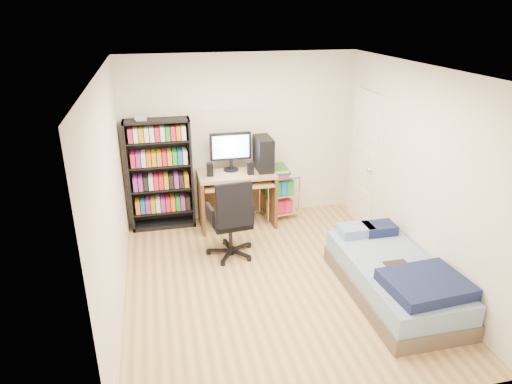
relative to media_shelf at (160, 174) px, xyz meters
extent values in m
cube|color=tan|center=(1.22, -1.84, -0.86)|extent=(3.50, 4.00, 0.04)
cube|color=silver|center=(1.22, -1.84, 1.68)|extent=(3.50, 4.00, 0.04)
cube|color=white|center=(1.22, 0.18, 0.41)|extent=(3.50, 0.04, 2.50)
cube|color=white|center=(1.22, -3.86, 0.41)|extent=(3.50, 0.04, 2.50)
cube|color=white|center=(-0.55, -1.84, 0.41)|extent=(0.04, 4.00, 2.50)
cube|color=white|center=(2.99, -1.84, 0.41)|extent=(0.04, 4.00, 2.50)
cube|color=black|center=(0.00, 0.00, -0.02)|extent=(0.92, 0.31, 1.64)
cube|color=black|center=(0.00, 0.00, -0.59)|extent=(0.86, 0.29, 0.02)
cube|color=red|center=(0.00, -0.01, -0.47)|extent=(0.80, 0.25, 0.19)
cube|color=black|center=(0.00, 0.00, -0.23)|extent=(0.86, 0.29, 0.02)
cube|color=#1663A0|center=(0.00, -0.01, -0.11)|extent=(0.80, 0.25, 0.19)
cube|color=black|center=(0.00, 0.00, 0.13)|extent=(0.86, 0.29, 0.02)
cube|color=#C49317|center=(0.00, -0.01, 0.25)|extent=(0.80, 0.25, 0.19)
cube|color=black|center=(0.00, 0.00, 0.49)|extent=(0.86, 0.29, 0.02)
cube|color=#1F8F2B|center=(0.00, -0.01, 0.61)|extent=(0.80, 0.25, 0.19)
cube|color=silver|center=(-0.20, 0.00, 0.83)|extent=(0.14, 0.13, 0.07)
cube|color=#A48554|center=(1.08, -0.19, -0.03)|extent=(1.11, 0.61, 0.04)
cube|color=#3A2B1F|center=(0.55, -0.19, -0.45)|extent=(0.04, 0.61, 0.79)
cube|color=#3A2B1F|center=(1.62, -0.19, -0.45)|extent=(0.04, 0.61, 0.79)
cube|color=#3A2B1F|center=(1.08, 0.09, -0.42)|extent=(1.07, 0.03, 0.72)
cube|color=#A48554|center=(1.08, -0.28, -0.14)|extent=(1.00, 0.50, 0.03)
cube|color=black|center=(1.08, -0.30, -0.11)|extent=(0.49, 0.17, 0.03)
cube|color=black|center=(1.03, -0.07, 0.36)|extent=(0.60, 0.06, 0.40)
cube|color=#CCE4FF|center=(1.03, -0.10, 0.36)|extent=(0.54, 0.01, 0.33)
cube|color=black|center=(1.51, -0.13, 0.24)|extent=(0.22, 0.47, 0.49)
cube|color=black|center=(0.69, -0.25, 0.09)|extent=(0.09, 0.09, 0.19)
cube|color=black|center=(1.27, -0.30, 0.09)|extent=(0.09, 0.09, 0.19)
cylinder|color=black|center=(0.83, -1.07, -0.57)|extent=(0.05, 0.05, 0.39)
cube|color=black|center=(0.83, -1.07, -0.35)|extent=(0.54, 0.54, 0.08)
cube|color=black|center=(0.86, -1.29, -0.03)|extent=(0.48, 0.20, 0.56)
cube|color=black|center=(0.57, -1.10, -0.21)|extent=(0.07, 0.31, 0.22)
cube|color=black|center=(1.10, -1.04, -0.21)|extent=(0.07, 0.31, 0.22)
cylinder|color=silver|center=(1.55, -0.30, -0.49)|extent=(0.02, 0.02, 0.70)
cylinder|color=silver|center=(2.06, -0.22, -0.49)|extent=(0.02, 0.02, 0.70)
cylinder|color=silver|center=(1.50, 0.06, -0.49)|extent=(0.02, 0.02, 0.70)
cylinder|color=silver|center=(2.01, 0.13, -0.49)|extent=(0.02, 0.02, 0.70)
cube|color=silver|center=(1.78, -0.08, -0.74)|extent=(0.56, 0.43, 0.02)
cube|color=silver|center=(1.78, -0.08, -0.44)|extent=(0.56, 0.43, 0.02)
cube|color=silver|center=(1.78, -0.08, -0.15)|extent=(0.56, 0.43, 0.02)
cube|color=#A9183A|center=(1.78, -0.08, -0.06)|extent=(0.26, 0.31, 0.16)
cube|color=brown|center=(2.48, -2.41, -0.75)|extent=(0.94, 1.89, 0.19)
cube|color=#7C9BB9|center=(2.48, -2.41, -0.54)|extent=(0.91, 1.85, 0.23)
cube|color=#141C40|center=(2.53, -2.93, -0.37)|extent=(0.85, 0.72, 0.13)
cube|color=#9CB6DD|center=(2.34, -1.66, -0.36)|extent=(0.42, 0.28, 0.12)
cube|color=#141C40|center=(2.65, -1.67, -0.36)|extent=(0.40, 0.28, 0.12)
cube|color=#412A14|center=(2.48, -2.46, -0.42)|extent=(0.26, 0.21, 0.02)
cube|color=white|center=(2.95, -0.49, 0.16)|extent=(0.05, 0.80, 2.00)
sphere|color=silver|center=(2.89, -0.81, 0.11)|extent=(0.08, 0.08, 0.08)
camera|label=1|loc=(-0.03, -6.38, 2.25)|focal=32.00mm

